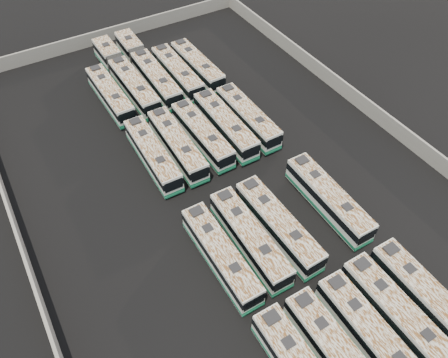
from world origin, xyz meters
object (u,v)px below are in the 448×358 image
bus_midfront_far_left (221,255)px  bus_back_right (178,73)px  bus_midfront_center (278,225)px  bus_front_far_right (427,299)px  bus_midback_center (202,135)px  bus_back_far_right (197,66)px  bus_front_center (372,337)px  bus_front_right (399,316)px  bus_back_far_left (111,95)px  bus_midfront_far_right (328,199)px  bus_midback_far_left (153,155)px  bus_back_left (125,75)px  bus_midback_right (225,125)px  bus_midback_far_right (248,117)px  bus_midback_left (177,145)px  bus_back_center (147,68)px  bus_front_left (339,357)px  bus_midfront_left (250,238)px

bus_midfront_far_left → bus_back_right: (9.99, 29.04, 0.04)m
bus_back_right → bus_midfront_center: bearing=-96.0°
bus_front_far_right → bus_midback_center: bearing=103.1°
bus_back_far_right → bus_front_center: bearing=-99.9°
bus_front_right → bus_back_far_left: 43.44m
bus_midfront_far_right → bus_midback_far_left: size_ratio=1.02×
bus_midback_far_left → bus_back_right: (9.88, 13.21, 0.04)m
bus_back_far_right → bus_back_left: bearing=161.5°
bus_back_left → bus_midfront_center: bearing=-84.7°
bus_front_right → bus_back_far_right: 42.41m
bus_midback_far_left → bus_midback_right: bus_midback_right is taller
bus_back_far_left → bus_back_far_right: bus_back_far_right is taller
bus_midback_far_right → bus_front_center: bearing=-102.8°
bus_midback_left → bus_back_center: (3.49, 16.53, 0.04)m
bus_front_right → bus_front_far_right: (3.37, -0.09, -0.02)m
bus_midfront_center → bus_back_far_left: size_ratio=1.03×
bus_midback_right → bus_midback_far_right: bearing=-1.2°
bus_midback_center → bus_midback_right: (3.28, 0.01, 0.07)m
bus_midback_center → bus_back_left: size_ratio=0.62×
bus_front_right → bus_back_far_right: (3.27, 42.29, -0.04)m
bus_front_right → bus_midback_left: bearing=102.6°
bus_front_center → bus_midfront_center: 13.35m
bus_midfront_center → bus_midback_left: (-3.42, 15.76, -0.02)m
bus_front_center → bus_back_left: bearing=94.8°
bus_front_far_right → bus_back_right: 42.37m
bus_midfront_center → bus_back_right: (3.27, 28.98, -0.00)m
bus_midfront_far_left → bus_back_left: (3.39, 32.26, 0.06)m
bus_midback_center → bus_midback_far_right: (6.54, -0.09, 0.02)m
bus_midfront_center → bus_back_far_left: bus_midfront_center is taller
bus_front_center → bus_midfront_center: bus_midfront_center is taller
bus_front_left → bus_midfront_left: 13.33m
bus_midfront_center → bus_back_far_right: size_ratio=1.03×
bus_front_left → bus_midfront_far_left: 13.52m
bus_midfront_left → bus_midfront_center: (3.30, -0.17, 0.02)m
bus_front_right → bus_front_far_right: bus_front_right is taller
bus_front_left → bus_midback_far_left: size_ratio=1.00×
bus_front_far_right → bus_back_left: 46.54m
bus_midback_far_left → bus_back_right: bus_back_right is taller
bus_midfront_far_left → bus_midfront_center: size_ratio=0.97×
bus_front_center → bus_midfront_center: bearing=90.7°
bus_midback_far_right → bus_back_right: (-3.31, 13.20, 0.03)m
bus_midback_far_right → bus_midback_right: bearing=178.2°
bus_midfront_center → bus_midback_center: size_ratio=1.03×
bus_midfront_center → bus_midback_right: bearing=77.0°
bus_front_far_right → bus_back_right: (-3.37, 42.24, 0.02)m
bus_midfront_far_right → bus_back_far_right: (-0.06, 29.02, -0.03)m
bus_midfront_far_right → bus_back_far_right: bearing=90.9°
bus_midback_far_left → bus_back_center: 17.83m
bus_midback_left → bus_midback_far_right: 9.99m
bus_back_center → bus_back_far_right: size_ratio=1.61×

